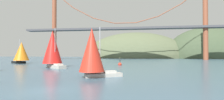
{
  "coord_description": "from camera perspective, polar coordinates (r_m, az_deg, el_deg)",
  "views": [
    {
      "loc": [
        9.37,
        -17.22,
        3.69
      ],
      "look_at": [
        0.0,
        42.91,
        4.82
      ],
      "focal_mm": 29.57,
      "sensor_mm": 36.0,
      "label": 1
    }
  ],
  "objects": [
    {
      "name": "ground_plane",
      "position": [
        19.95,
        -19.75,
        -11.67
      ],
      "size": [
        360.0,
        360.0,
        0.0
      ],
      "primitive_type": "plane",
      "color": "#426075"
    },
    {
      "name": "headland_right",
      "position": [
        160.47,
        27.27,
        -2.26
      ],
      "size": [
        63.86,
        44.0,
        47.81
      ],
      "primitive_type": "ellipsoid",
      "color": "#425138",
      "rests_on": "ground_plane"
    },
    {
      "name": "headland_center",
      "position": [
        152.33,
        7.21,
        -2.44
      ],
      "size": [
        85.9,
        44.0,
        41.72
      ],
      "primitive_type": "ellipsoid",
      "color": "#5B6647",
      "rests_on": "ground_plane"
    },
    {
      "name": "suspension_bridge",
      "position": [
        113.82,
        4.07,
        7.28
      ],
      "size": [
        128.28,
        6.0,
        43.42
      ],
      "color": "brown",
      "rests_on": "ground_plane"
    },
    {
      "name": "sailboat_orange_sail",
      "position": [
        75.54,
        -26.25,
        -0.55
      ],
      "size": [
        9.22,
        7.49,
        8.97
      ],
      "color": "black",
      "rests_on": "ground_plane"
    },
    {
      "name": "sailboat_scarlet_sail",
      "position": [
        28.57,
        -6.05,
        -0.33
      ],
      "size": [
        7.29,
        5.62,
        7.84
      ],
      "color": "#B7B2A8",
      "rests_on": "ground_plane"
    },
    {
      "name": "sailboat_red_spinnaker",
      "position": [
        50.43,
        -17.88,
        0.59
      ],
      "size": [
        8.65,
        8.05,
        10.25
      ],
      "color": "#B7B2A8",
      "rests_on": "ground_plane"
    },
    {
      "name": "channel_buoy",
      "position": [
        57.28,
        2.46,
        -4.39
      ],
      "size": [
        1.1,
        1.1,
        2.64
      ],
      "color": "red",
      "rests_on": "ground_plane"
    }
  ]
}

